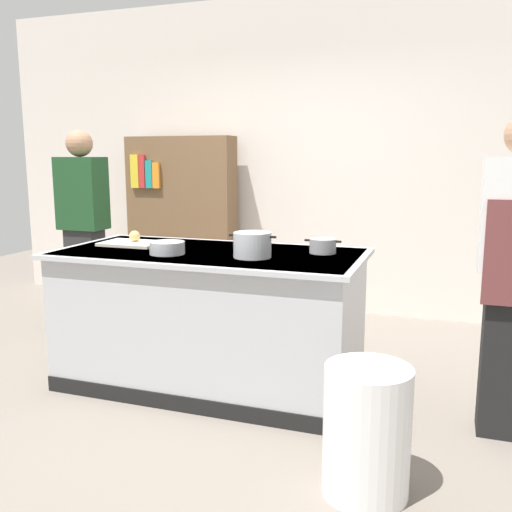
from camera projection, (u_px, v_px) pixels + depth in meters
name	position (u px, v px, depth m)	size (l,w,h in m)	color
ground_plane	(211.00, 383.00, 3.73)	(10.00, 10.00, 0.00)	slate
back_wall	(295.00, 157.00, 5.42)	(6.40, 0.12, 3.00)	silver
counter_island	(210.00, 316.00, 3.65)	(1.98, 0.98, 0.90)	#B7BABF
cutting_board	(132.00, 243.00, 3.83)	(0.40, 0.28, 0.02)	silver
onion	(135.00, 236.00, 3.85)	(0.08, 0.08, 0.08)	tan
stock_pot	(252.00, 245.00, 3.34)	(0.30, 0.23, 0.15)	#B7BABF
sauce_pan	(323.00, 246.00, 3.50)	(0.23, 0.17, 0.09)	#99999E
mixing_bowl	(167.00, 248.00, 3.47)	(0.22, 0.22, 0.08)	#B7BABF
juice_cup	(240.00, 239.00, 3.78)	(0.07, 0.07, 0.10)	yellow
trash_bin	(367.00, 431.00, 2.46)	(0.39, 0.39, 0.59)	white
person_guest	(84.00, 228.00, 4.68)	(0.38, 0.24, 1.72)	#2A2A2A
bookshelf	(182.00, 222.00, 5.60)	(1.10, 0.31, 1.70)	brown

